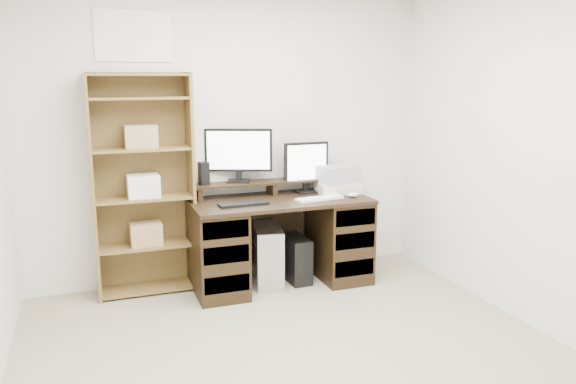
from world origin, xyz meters
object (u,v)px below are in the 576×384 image
monitor_wide (239,152)px  bookshelf (143,183)px  desk (280,240)px  tower_black (295,258)px  tower_silver (268,255)px  monitor_small (306,165)px  printer (338,187)px

monitor_wide → bookshelf: bearing=-156.0°
monitor_wide → bookshelf: size_ratio=0.31×
desk → tower_black: 0.24m
tower_black → bookshelf: size_ratio=0.22×
tower_black → desk: bearing=-174.7°
tower_silver → tower_black: bearing=5.8°
desk → monitor_small: monitor_small is taller
monitor_wide → monitor_small: monitor_wide is taller
tower_silver → tower_black: (0.24, -0.02, -0.05)m
monitor_small → printer: 0.34m
printer → tower_black: size_ratio=0.91×
monitor_wide → tower_black: monitor_wide is taller
monitor_small → bookshelf: bookshelf is taller
tower_black → monitor_small: bearing=42.3°
monitor_small → bookshelf: size_ratio=0.25×
desk → tower_black: (0.15, 0.02, -0.19)m
desk → monitor_small: size_ratio=3.35×
printer → bookshelf: bookshelf is taller
monitor_small → tower_silver: size_ratio=0.89×
monitor_small → printer: bearing=-23.3°
printer → tower_black: 0.73m
tower_silver → bookshelf: 1.22m
monitor_small → printer: (0.26, -0.11, -0.20)m
monitor_small → tower_black: (-0.16, -0.16, -0.80)m
monitor_small → desk: bearing=-151.2°
desk → monitor_wide: size_ratio=2.71×
monitor_wide → monitor_small: (0.59, -0.08, -0.13)m
printer → monitor_small: bearing=161.1°
tower_black → tower_silver: bearing=171.9°
monitor_small → tower_silver: bearing=-162.6°
desk → printer: bearing=7.2°
desk → bookshelf: bookshelf is taller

